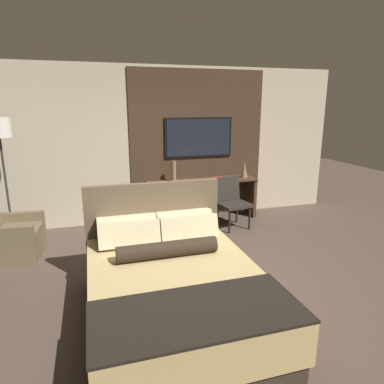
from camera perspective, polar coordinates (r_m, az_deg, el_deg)
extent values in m
plane|color=#4C3D33|center=(4.33, 0.57, -15.08)|extent=(16.00, 16.00, 0.00)
cube|color=#BCAD8E|center=(6.34, -6.46, 7.73)|extent=(7.20, 0.06, 2.80)
cube|color=#3D2B1E|center=(6.49, 1.01, 7.98)|extent=(2.55, 0.03, 2.70)
cube|color=#33281E|center=(3.58, -2.63, -19.96)|extent=(1.56, 2.07, 0.22)
cube|color=tan|center=(3.42, -2.69, -15.89)|extent=(1.61, 2.14, 0.37)
cube|color=black|center=(2.75, 1.01, -19.40)|extent=(1.63, 0.75, 0.02)
cube|color=brown|center=(4.32, -6.33, -6.32)|extent=(1.64, 0.08, 1.22)
cube|color=beige|center=(4.10, -10.79, -5.83)|extent=(0.68, 0.23, 0.31)
cube|color=beige|center=(4.22, -1.40, -4.99)|extent=(0.68, 0.23, 0.31)
cube|color=beige|center=(3.91, -10.45, -6.86)|extent=(0.68, 0.25, 0.32)
cube|color=beige|center=(4.03, -0.60, -5.95)|extent=(0.68, 0.25, 0.32)
cylinder|color=#2D2319|center=(3.60, -4.09, -9.51)|extent=(1.05, 0.17, 0.17)
cube|color=#422D1E|center=(6.35, 1.72, 1.92)|extent=(2.05, 0.49, 0.03)
cube|color=#422D1E|center=(6.21, -7.06, -2.15)|extent=(0.06, 0.44, 0.74)
cube|color=#422D1E|center=(6.81, 9.67, -0.76)|extent=(0.06, 0.44, 0.74)
cube|color=#422D1E|center=(6.63, 1.09, -0.32)|extent=(1.93, 0.02, 0.37)
cube|color=black|center=(6.45, 1.10, 9.09)|extent=(1.29, 0.04, 0.73)
cube|color=black|center=(6.43, 1.16, 9.08)|extent=(1.22, 0.01, 0.67)
cube|color=#28231E|center=(6.02, 6.95, -2.07)|extent=(0.60, 0.58, 0.05)
cube|color=#28231E|center=(6.14, 5.90, 0.54)|extent=(0.49, 0.19, 0.42)
cylinder|color=black|center=(5.83, 6.26, -4.97)|extent=(0.04, 0.04, 0.41)
cylinder|color=black|center=(6.05, 9.56, -4.34)|extent=(0.04, 0.04, 0.41)
cylinder|color=black|center=(6.14, 4.25, -3.90)|extent=(0.04, 0.04, 0.41)
cylinder|color=black|center=(6.36, 7.46, -3.34)|extent=(0.04, 0.04, 0.41)
cube|color=brown|center=(5.55, -27.51, -7.51)|extent=(0.77, 0.62, 0.42)
cube|color=brown|center=(5.23, -28.54, -8.11)|extent=(0.73, 0.16, 0.56)
cube|color=brown|center=(5.83, -26.75, -5.69)|extent=(0.73, 0.16, 0.56)
cylinder|color=#282623|center=(6.11, -27.50, -7.54)|extent=(0.28, 0.28, 0.03)
cylinder|color=#332D28|center=(5.87, -28.44, 0.07)|extent=(0.03, 0.03, 1.70)
cylinder|color=#846647|center=(6.18, -3.05, 3.47)|extent=(0.08, 0.08, 0.37)
cone|color=#846647|center=(6.61, 8.71, 3.78)|extent=(0.12, 0.12, 0.31)
cube|color=maroon|center=(6.41, 4.37, 2.30)|extent=(0.24, 0.18, 0.03)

